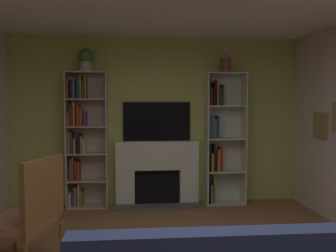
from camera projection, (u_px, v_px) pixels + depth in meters
wall_back_accent at (157, 121)px, 6.07m from camera, size 4.80×0.06×2.71m
fireplace at (157, 172)px, 5.99m from camera, size 1.44×0.49×1.03m
tv at (157, 121)px, 6.01m from camera, size 1.09×0.06×0.63m
bookshelf_left at (82, 139)px, 5.82m from camera, size 0.64×0.32×2.13m
bookshelf_right at (220, 138)px, 6.04m from camera, size 0.64×0.33×2.13m
potted_plant at (86, 59)px, 5.72m from camera, size 0.24×0.24×0.36m
vase_with_flowers at (226, 65)px, 5.95m from camera, size 0.16×0.16×0.38m
armchair at (27, 214)px, 3.68m from camera, size 0.82×0.82×1.10m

